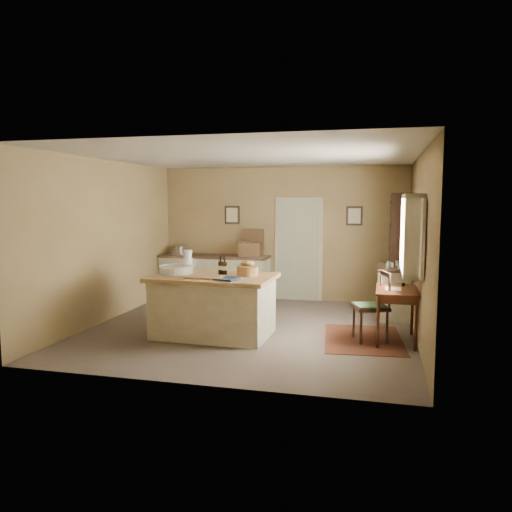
% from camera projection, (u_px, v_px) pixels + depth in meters
% --- Properties ---
extents(ground, '(5.00, 5.00, 0.00)m').
position_uv_depth(ground, '(251.00, 328.00, 7.91)').
color(ground, brown).
rests_on(ground, ground).
extents(wall_back, '(5.00, 0.10, 2.70)m').
position_uv_depth(wall_back, '(282.00, 233.00, 10.17)').
color(wall_back, '#917950').
rests_on(wall_back, ground).
extents(wall_front, '(5.00, 0.10, 2.70)m').
position_uv_depth(wall_front, '(192.00, 263.00, 5.35)').
color(wall_front, '#917950').
rests_on(wall_front, ground).
extents(wall_left, '(0.10, 5.00, 2.70)m').
position_uv_depth(wall_left, '(107.00, 241.00, 8.36)').
color(wall_left, '#917950').
rests_on(wall_left, ground).
extents(wall_right, '(0.10, 5.00, 2.70)m').
position_uv_depth(wall_right, '(419.00, 247.00, 7.15)').
color(wall_right, '#917950').
rests_on(wall_right, ground).
extents(ceiling, '(5.00, 5.00, 0.00)m').
position_uv_depth(ceiling, '(251.00, 156.00, 7.61)').
color(ceiling, silver).
rests_on(ceiling, wall_back).
extents(door, '(0.97, 0.06, 2.11)m').
position_uv_depth(door, '(298.00, 248.00, 10.09)').
color(door, '#A5A68C').
rests_on(door, ground).
extents(framed_prints, '(2.82, 0.02, 0.38)m').
position_uv_depth(framed_prints, '(291.00, 215.00, 10.06)').
color(framed_prints, black).
rests_on(framed_prints, ground).
extents(window, '(0.25, 1.99, 1.12)m').
position_uv_depth(window, '(415.00, 234.00, 6.96)').
color(window, beige).
rests_on(window, ground).
extents(work_island, '(1.83, 1.22, 1.20)m').
position_uv_depth(work_island, '(213.00, 304.00, 7.46)').
color(work_island, beige).
rests_on(work_island, ground).
extents(sideboard, '(2.26, 0.64, 1.18)m').
position_uv_depth(sideboard, '(215.00, 275.00, 10.30)').
color(sideboard, beige).
rests_on(sideboard, ground).
extents(rug, '(1.25, 1.70, 0.01)m').
position_uv_depth(rug, '(363.00, 339.00, 7.29)').
color(rug, '#43200F').
rests_on(rug, ground).
extents(writing_desk, '(0.57, 0.94, 0.82)m').
position_uv_depth(writing_desk, '(397.00, 296.00, 7.11)').
color(writing_desk, '#36180C').
rests_on(writing_desk, ground).
extents(desk_chair, '(0.58, 0.58, 0.99)m').
position_uv_depth(desk_chair, '(370.00, 307.00, 7.16)').
color(desk_chair, black).
rests_on(desk_chair, ground).
extents(right_cabinet, '(0.55, 0.99, 0.99)m').
position_uv_depth(right_cabinet, '(393.00, 292.00, 8.59)').
color(right_cabinet, beige).
rests_on(right_cabinet, ground).
extents(shelving_unit, '(0.37, 0.97, 2.15)m').
position_uv_depth(shelving_unit, '(402.00, 252.00, 9.15)').
color(shelving_unit, black).
rests_on(shelving_unit, ground).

